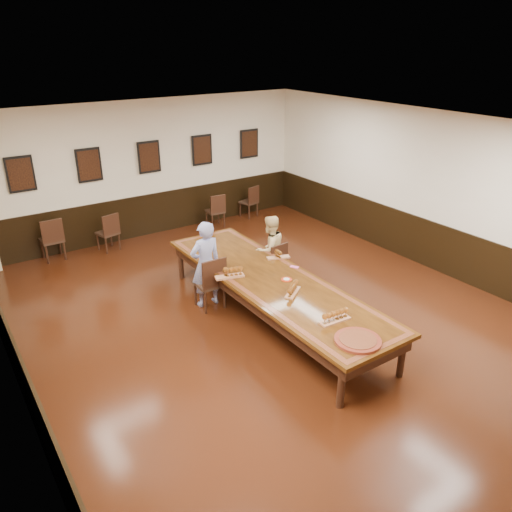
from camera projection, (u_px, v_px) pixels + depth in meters
floor at (272, 319)px, 8.64m from camera, size 8.00×10.00×0.02m
ceiling at (275, 130)px, 7.34m from camera, size 8.00×10.00×0.02m
wall_back at (149, 169)px, 11.78m from camera, size 8.00×0.02×3.20m
wall_left at (1, 300)px, 5.93m from camera, size 0.02×10.00×3.20m
wall_right at (434, 192)px, 10.05m from camera, size 0.02×10.00×3.20m
chair_man at (209, 282)px, 8.83m from camera, size 0.47×0.52×1.00m
chair_woman at (273, 263)px, 9.70m from camera, size 0.45×0.48×0.88m
spare_chair_a at (52, 239)px, 10.75m from camera, size 0.46×0.50×0.96m
spare_chair_b at (107, 232)px, 11.23m from camera, size 0.51×0.54×0.89m
spare_chair_c at (215, 210)px, 12.65m from camera, size 0.44×0.47×0.87m
spare_chair_d at (249, 201)px, 13.38m from camera, size 0.49×0.52×0.85m
person_man at (206, 264)px, 8.79m from camera, size 0.59×0.39×1.59m
person_woman at (270, 250)px, 9.67m from camera, size 0.73×0.59×1.37m
pink_phone at (294, 267)px, 8.78m from camera, size 0.14×0.16×0.01m
wainscoting at (273, 293)px, 8.44m from camera, size 8.00×10.00×1.00m
conference_table at (273, 287)px, 8.39m from camera, size 1.40×5.00×0.76m
posters at (149, 157)px, 11.61m from camera, size 6.14×0.04×0.74m
flight_a at (231, 272)px, 8.39m from camera, size 0.51×0.28×0.18m
flight_b at (278, 255)px, 9.11m from camera, size 0.44×0.26×0.16m
flight_c at (293, 289)px, 7.86m from camera, size 0.44×0.36×0.16m
flight_d at (335, 316)px, 7.08m from camera, size 0.49×0.18×0.18m
red_plate_grp at (287, 280)px, 8.31m from camera, size 0.18×0.18×0.02m
carved_platter at (358, 340)px, 6.63m from camera, size 0.70×0.70×0.05m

